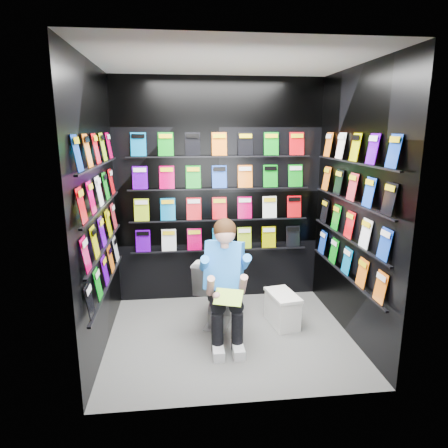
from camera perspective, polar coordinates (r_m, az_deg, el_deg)
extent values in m
plane|color=#62625F|center=(4.16, 0.83, -15.74)|extent=(2.40, 2.40, 0.00)
plane|color=white|center=(3.67, 0.98, 22.42)|extent=(2.40, 2.40, 0.00)
cube|color=black|center=(4.68, -0.69, 4.50)|extent=(2.40, 0.04, 2.60)
cube|color=black|center=(2.74, 3.61, -1.96)|extent=(2.40, 0.04, 2.60)
cube|color=black|center=(3.74, -17.65, 1.61)|extent=(0.04, 2.00, 2.60)
cube|color=black|center=(4.03, 18.07, 2.40)|extent=(0.04, 2.00, 2.60)
imported|color=white|center=(4.33, -0.59, -9.11)|extent=(0.65, 0.85, 0.73)
cube|color=silver|center=(4.36, 8.33, -12.10)|extent=(0.30, 0.46, 0.32)
cube|color=silver|center=(4.28, 8.41, -9.99)|extent=(0.33, 0.48, 0.03)
cube|color=#16992B|center=(3.58, 0.64, -10.41)|extent=(0.28, 0.22, 0.11)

